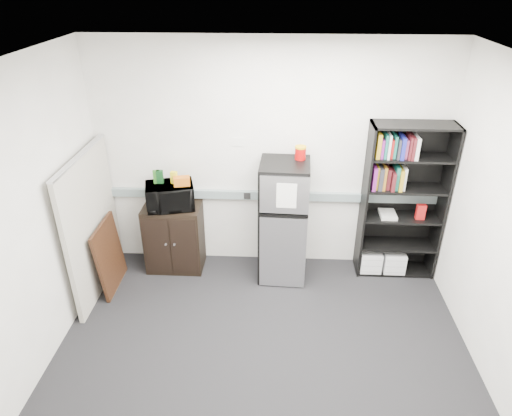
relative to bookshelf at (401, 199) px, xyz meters
The scene contains 17 objects.
floor 2.38m from the bookshelf, 133.90° to the right, with size 4.00×4.00×0.00m, color black.
wall_back 1.56m from the bookshelf, behind, with size 4.00×0.02×2.70m, color silver.
wall_left 3.86m from the bookshelf, 155.93° to the right, with size 0.02×3.50×2.70m, color silver.
ceiling 2.78m from the bookshelf, 133.90° to the right, with size 4.00×3.50×0.02m, color white.
electrical_raceway 1.52m from the bookshelf, behind, with size 3.92×0.05×0.10m, color gray.
wall_note 1.95m from the bookshelf, behind, with size 0.14×0.00×0.10m, color white.
bookshelf is the anchor object (origin of this frame).
cubicle_partition 3.45m from the bookshelf, behind, with size 0.06×1.30×1.62m.
cabinet 2.68m from the bookshelf, behind, with size 0.67×0.45×0.83m.
microwave 2.63m from the bookshelf, behind, with size 0.53×0.36×0.29m, color black.
snack_box_a 2.78m from the bookshelf, behind, with size 0.07×0.05×0.15m, color #1F5017.
snack_box_b 2.74m from the bookshelf, behind, with size 0.07×0.05×0.15m, color #0B3313.
snack_box_c 2.58m from the bookshelf, behind, with size 0.07×0.05×0.14m, color yellow.
snack_bag 2.48m from the bookshelf, behind, with size 0.18×0.10×0.10m, color #BC5912.
refrigerator 1.36m from the bookshelf, behind, with size 0.56×0.59×1.44m.
coffee_can 1.29m from the bookshelf, behind, with size 0.12×0.12×0.17m.
framed_poster 3.36m from the bookshelf, behind, with size 0.11×0.64×0.82m.
Camera 1 is at (0.11, -3.11, 3.31)m, focal length 32.00 mm.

